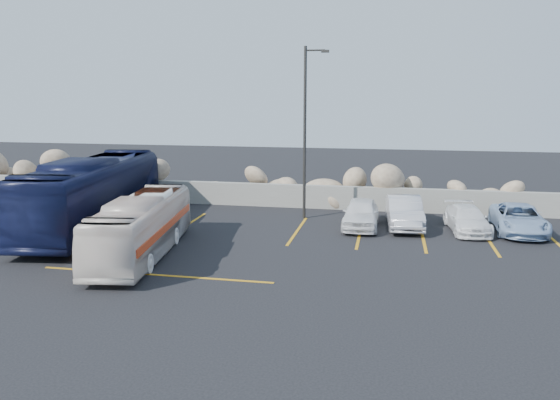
% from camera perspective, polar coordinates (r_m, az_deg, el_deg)
% --- Properties ---
extents(ground, '(90.00, 90.00, 0.00)m').
position_cam_1_polar(ground, '(17.98, -10.26, -8.12)').
color(ground, black).
rests_on(ground, ground).
extents(seawall, '(60.00, 0.40, 1.20)m').
position_cam_1_polar(seawall, '(28.96, -1.59, 0.54)').
color(seawall, gray).
rests_on(seawall, ground).
extents(riprap_pile, '(54.00, 2.80, 2.60)m').
position_cam_1_polar(riprap_pile, '(30.00, -1.08, 2.26)').
color(riprap_pile, '#967C62').
rests_on(riprap_pile, ground).
extents(parking_lines, '(18.16, 9.36, 0.01)m').
position_cam_1_polar(parking_lines, '(22.17, 6.44, -4.33)').
color(parking_lines, orange).
rests_on(parking_lines, ground).
extents(lamppost, '(1.14, 0.18, 8.00)m').
position_cam_1_polar(lamppost, '(25.60, 2.73, 7.51)').
color(lamppost, '#2D2B28').
rests_on(lamppost, ground).
extents(vintage_bus, '(2.94, 8.03, 2.19)m').
position_cam_1_polar(vintage_bus, '(20.58, -14.22, -2.68)').
color(vintage_bus, silver).
rests_on(vintage_bus, ground).
extents(tour_coach, '(4.05, 11.44, 3.12)m').
position_cam_1_polar(tour_coach, '(25.44, -18.94, 0.70)').
color(tour_coach, '#101537').
rests_on(tour_coach, ground).
extents(car_a, '(1.54, 3.80, 1.29)m').
position_cam_1_polar(car_a, '(24.48, 8.45, -1.38)').
color(car_a, white).
rests_on(car_a, ground).
extents(car_b, '(1.72, 4.24, 1.37)m').
position_cam_1_polar(car_b, '(24.95, 12.85, -1.22)').
color(car_b, silver).
rests_on(car_b, ground).
extents(car_c, '(1.88, 3.85, 1.08)m').
position_cam_1_polar(car_c, '(24.92, 18.95, -1.90)').
color(car_c, white).
rests_on(car_c, ground).
extents(car_d, '(2.12, 4.36, 1.19)m').
position_cam_1_polar(car_d, '(25.51, 23.67, -1.81)').
color(car_d, '#92AED0').
rests_on(car_d, ground).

